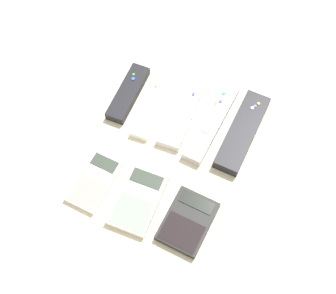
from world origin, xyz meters
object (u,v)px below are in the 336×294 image
Objects in this scene: remote_3 at (212,122)px; calculator_1 at (138,200)px; remote_2 at (182,112)px; remote_0 at (128,93)px; calculator_0 at (94,181)px; remote_4 at (242,132)px; remote_1 at (154,103)px; calculator_2 at (188,221)px.

remote_3 is 1.54× the size of calculator_1.
remote_2 is 0.23m from calculator_1.
calculator_0 is (0.03, -0.22, -0.00)m from remote_0.
remote_0 reaches higher than calculator_1.
remote_3 is at bearing 0.47° from remote_0.
calculator_0 is at bearing -83.68° from remote_0.
remote_1 is at bearing -175.95° from remote_4.
calculator_2 is (0.04, -0.23, -0.00)m from remote_3.
remote_4 is at bearing -1.50° from remote_1.
remote_1 is at bearing -1.01° from remote_0.
remote_3 is 1.07× the size of remote_4.
remote_2 reaches higher than calculator_1.
remote_4 is (0.21, 0.01, 0.00)m from remote_1.
remote_4 is 0.27m from calculator_1.
remote_3 is 0.07m from remote_4.
calculator_0 is (-0.10, -0.23, -0.00)m from remote_2.
remote_0 is at bearing 140.14° from calculator_2.
remote_3 is 0.24m from calculator_2.
calculator_0 is at bearing 176.86° from calculator_1.
remote_3 is 1.66× the size of calculator_0.
remote_0 is 1.09× the size of calculator_1.
calculator_2 is at bearing -76.82° from remote_3.
remote_4 is 1.45× the size of calculator_1.
remote_0 is 0.27m from remote_4.
calculator_1 is at bearing -119.19° from remote_4.
remote_0 is 0.71× the size of remote_3.
remote_1 is at bearing 84.71° from calculator_0.
remote_2 is at bearing 0.33° from remote_0.
remote_1 is at bearing 104.65° from calculator_1.
remote_0 is at bearing 100.88° from calculator_0.
remote_4 reaches higher than remote_0.
remote_4 is (0.27, 0.01, 0.00)m from remote_0.
remote_1 reaches higher than calculator_1.
remote_1 is at bearing -179.66° from remote_2.
remote_2 is at bearing 118.72° from calculator_2.
calculator_0 is at bearing -101.90° from remote_1.
remote_1 is 1.46× the size of calculator_0.
remote_2 is 0.87× the size of remote_3.
calculator_1 is (-0.00, -0.23, -0.00)m from remote_2.
remote_0 reaches higher than remote_1.
remote_3 is (0.14, 0.01, 0.00)m from remote_1.
remote_1 reaches higher than calculator_0.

